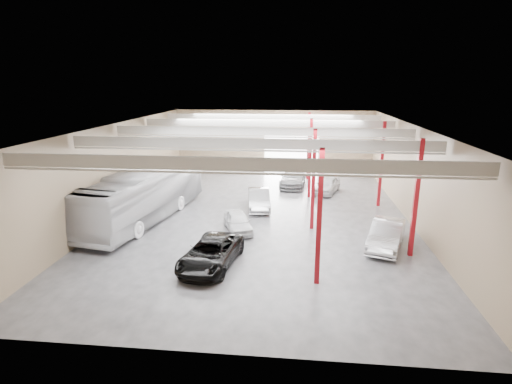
% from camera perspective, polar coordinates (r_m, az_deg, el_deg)
% --- Properties ---
extents(depot_shell, '(22.12, 32.12, 7.06)m').
position_cam_1_polar(depot_shell, '(29.79, 1.04, 5.75)').
color(depot_shell, '#45454A').
rests_on(depot_shell, ground).
extents(coach_bus, '(5.44, 14.05, 3.82)m').
position_cam_1_polar(coach_bus, '(30.76, -15.51, -0.36)').
color(coach_bus, silver).
rests_on(coach_bus, ground).
extents(black_sedan, '(3.32, 5.82, 1.53)m').
position_cam_1_polar(black_sedan, '(22.64, -6.45, -8.68)').
color(black_sedan, black).
rests_on(black_sedan, ground).
extents(car_row_a, '(2.81, 4.26, 1.35)m').
position_cam_1_polar(car_row_a, '(27.68, -2.61, -4.23)').
color(car_row_a, white).
rests_on(car_row_a, ground).
extents(car_row_b, '(2.34, 5.00, 1.59)m').
position_cam_1_polar(car_row_b, '(32.45, 0.41, -1.02)').
color(car_row_b, '#A1A1A5').
rests_on(car_row_b, ground).
extents(car_row_c, '(2.80, 5.91, 1.66)m').
position_cam_1_polar(car_row_c, '(39.77, 5.35, 2.05)').
color(car_row_c, slate).
rests_on(car_row_c, ground).
extents(car_right_near, '(3.36, 5.43, 1.69)m').
position_cam_1_polar(car_right_near, '(26.18, 18.14, -5.80)').
color(car_right_near, silver).
rests_on(car_right_near, ground).
extents(car_right_far, '(3.14, 4.74, 1.50)m').
position_cam_1_polar(car_right_far, '(37.73, 10.10, 1.01)').
color(car_right_far, silver).
rests_on(car_right_far, ground).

